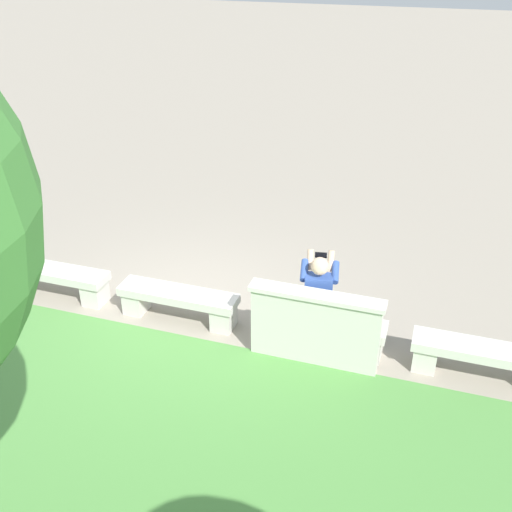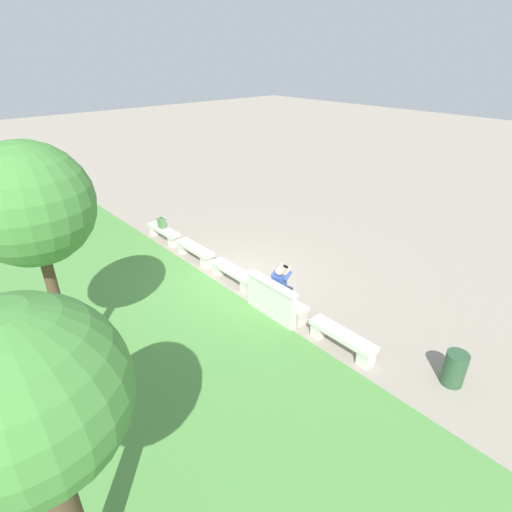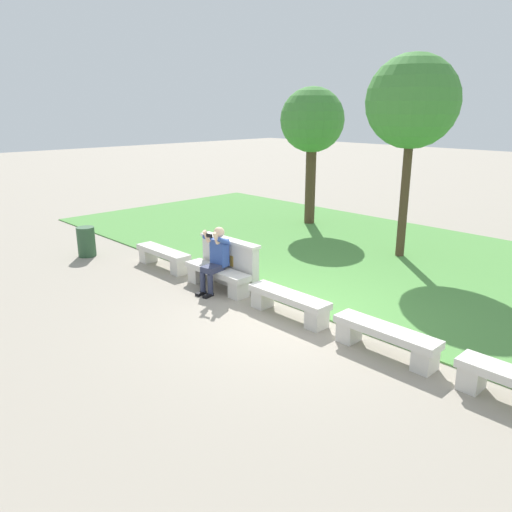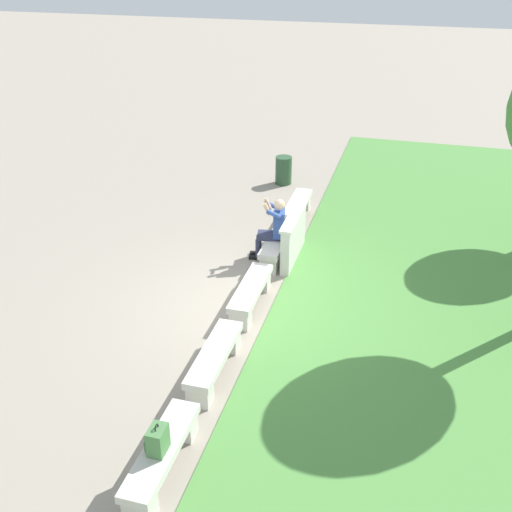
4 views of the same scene
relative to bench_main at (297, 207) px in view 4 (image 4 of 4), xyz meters
The scene contains 11 objects.
ground_plane 3.99m from the bench_main, ahead, with size 80.00×80.00×0.00m, color gray.
grass_strip 5.92m from the bench_main, 47.77° to the left, with size 21.63×8.00×0.03m, color #518E42.
bench_main is the anchor object (origin of this frame).
bench_near 1.99m from the bench_main, ahead, with size 1.68×0.40×0.45m.
bench_mid 3.98m from the bench_main, ahead, with size 1.68×0.40×0.45m.
bench_far 5.96m from the bench_main, ahead, with size 1.68×0.40×0.45m.
bench_end 7.95m from the bench_main, ahead, with size 1.68×0.40×0.45m.
backrest_wall_with_plaque 2.03m from the bench_main, ahead, with size 1.64×0.24×1.01m.
person_photographer 2.10m from the bench_main, ahead, with size 0.52×0.77×1.32m.
backpack 8.04m from the bench_main, ahead, with size 0.28×0.24×0.43m.
trash_bin 2.32m from the bench_main, 158.56° to the right, with size 0.44×0.44×0.75m, color #2D5133.
Camera 4 is at (8.82, 2.57, 5.99)m, focal length 42.00 mm.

